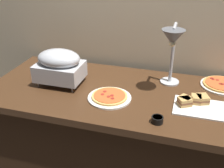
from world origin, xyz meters
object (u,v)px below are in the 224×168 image
Objects in this scene: sauce_cup_near at (157,119)px; chafing_dish at (59,65)px; pizza_plate_front at (222,85)px; heat_lamp at (172,43)px; pizza_plate_center at (110,97)px; sandwich_platter at (196,104)px.

chafing_dish is at bearing 158.66° from sauce_cup_near.
heat_lamp is at bearing -155.09° from pizza_plate_front.
heat_lamp reaches higher than sauce_cup_near.
heat_lamp is at bearing 32.35° from pizza_plate_center.
sauce_cup_near is at bearing -92.05° from heat_lamp.
sauce_cup_near is at bearing -28.05° from pizza_plate_center.
chafing_dish is at bearing 177.03° from sandwich_platter.
sandwich_platter is (-0.17, -0.34, 0.01)m from pizza_plate_front.
heat_lamp is 6.55× the size of sauce_cup_near.
chafing_dish reaches higher than pizza_plate_front.
sandwich_platter is at bearing -2.97° from chafing_dish.
sandwich_platter is 4.90× the size of sauce_cup_near.
pizza_plate_front is (0.37, 0.17, -0.34)m from heat_lamp.
sauce_cup_near reaches higher than pizza_plate_center.
pizza_plate_front is (1.14, 0.29, -0.14)m from chafing_dish.
sauce_cup_near is (-0.38, -0.58, 0.01)m from pizza_plate_front.
pizza_plate_front is 0.70m from sauce_cup_near.
chafing_dish is at bearing -171.36° from heat_lamp.
sauce_cup_near is at bearing -123.38° from pizza_plate_front.
heat_lamp reaches higher than pizza_plate_center.
pizza_plate_front is 0.87× the size of sandwich_platter.
pizza_plate_center is (0.41, -0.11, -0.14)m from chafing_dish.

